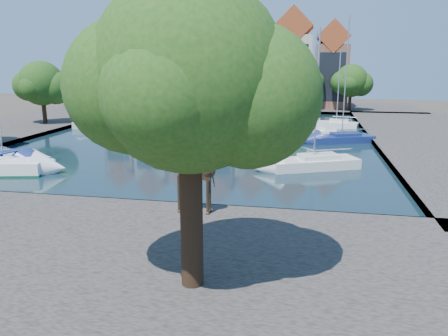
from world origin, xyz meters
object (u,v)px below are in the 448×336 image
at_px(plane_tree, 192,84).
at_px(giraffe_statue, 190,168).
at_px(sailboat_left_a, 3,158).
at_px(sailboat_right_a, 314,161).

bearing_deg(plane_tree, giraffe_statue, 106.43).
bearing_deg(giraffe_statue, sailboat_left_a, 152.90).
bearing_deg(plane_tree, sailboat_right_a, 77.86).
distance_m(giraffe_statue, sailboat_left_a, 20.80).
bearing_deg(sailboat_left_a, giraffe_statue, -27.10).
bearing_deg(giraffe_statue, sailboat_right_a, 62.86).
relative_size(sailboat_left_a, sailboat_right_a, 0.98).
relative_size(plane_tree, sailboat_left_a, 1.01).
distance_m(giraffe_statue, sailboat_right_a, 14.64).
bearing_deg(sailboat_right_a, giraffe_statue, -117.14).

